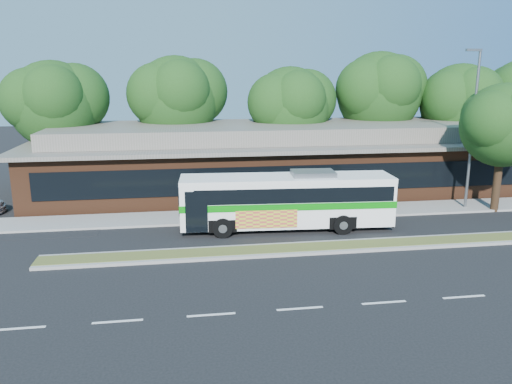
% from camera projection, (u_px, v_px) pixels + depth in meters
% --- Properties ---
extents(ground, '(120.00, 120.00, 0.00)m').
position_uv_depth(ground, '(339.00, 253.00, 22.13)').
color(ground, black).
rests_on(ground, ground).
extents(median_strip, '(26.00, 1.10, 0.15)m').
position_uv_depth(median_strip, '(335.00, 247.00, 22.69)').
color(median_strip, '#535C27').
rests_on(median_strip, ground).
extents(sidewalk, '(44.00, 2.60, 0.12)m').
position_uv_depth(sidewalk, '(304.00, 213.00, 28.27)').
color(sidewalk, gray).
rests_on(sidewalk, ground).
extents(plaza_building, '(33.20, 11.20, 4.45)m').
position_uv_depth(plaza_building, '(281.00, 158.00, 34.12)').
color(plaza_building, '#4F2A19').
rests_on(plaza_building, ground).
extents(lamp_post, '(0.93, 0.18, 9.07)m').
position_uv_depth(lamp_post, '(472.00, 125.00, 28.16)').
color(lamp_post, slate).
rests_on(lamp_post, ground).
extents(tree_bg_a, '(6.47, 5.80, 8.63)m').
position_uv_depth(tree_bg_a, '(61.00, 102.00, 33.19)').
color(tree_bg_a, black).
rests_on(tree_bg_a, ground).
extents(tree_bg_b, '(6.69, 6.00, 9.00)m').
position_uv_depth(tree_bg_b, '(182.00, 97.00, 35.26)').
color(tree_bg_b, black).
rests_on(tree_bg_b, ground).
extents(tree_bg_c, '(6.24, 5.60, 8.26)m').
position_uv_depth(tree_bg_c, '(295.00, 104.00, 35.59)').
color(tree_bg_c, black).
rests_on(tree_bg_c, ground).
extents(tree_bg_d, '(6.91, 6.20, 9.37)m').
position_uv_depth(tree_bg_d, '(384.00, 92.00, 37.41)').
color(tree_bg_d, black).
rests_on(tree_bg_d, ground).
extents(tree_bg_e, '(6.47, 5.80, 8.50)m').
position_uv_depth(tree_bg_e, '(464.00, 101.00, 37.47)').
color(tree_bg_e, black).
rests_on(tree_bg_e, ground).
extents(transit_bus, '(10.80, 2.97, 3.00)m').
position_uv_depth(transit_bus, '(288.00, 197.00, 25.16)').
color(transit_bus, white).
rests_on(transit_bus, ground).
extents(sidewalk_tree, '(5.19, 4.65, 7.28)m').
position_uv_depth(sidewalk_tree, '(508.00, 123.00, 27.82)').
color(sidewalk_tree, black).
rests_on(sidewalk_tree, ground).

